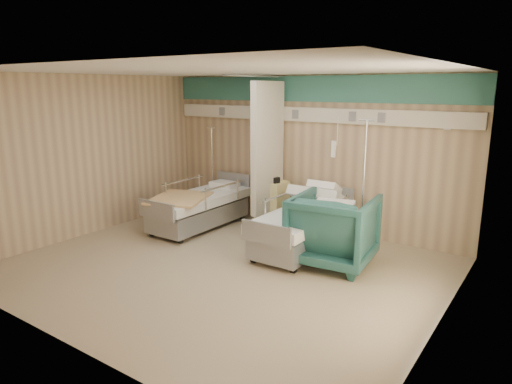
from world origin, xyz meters
TOP-DOWN VIEW (x-y plane):
  - ground at (0.00, 0.00)m, footprint 6.00×5.00m
  - room_walls at (-0.03, 0.25)m, footprint 6.04×5.04m
  - bed_right at (0.60, 1.30)m, footprint 1.00×2.16m
  - bed_left at (-1.60, 1.30)m, footprint 1.00×2.16m
  - bedside_cabinet at (-0.55, 2.20)m, footprint 0.50×0.48m
  - visitor_armchair at (1.25, 1.06)m, footprint 1.25×1.28m
  - waffle_blanket at (1.25, 1.05)m, footprint 0.67×0.63m
  - iv_stand_right at (1.31, 2.01)m, footprint 0.37×0.37m
  - iv_stand_left at (-2.08, 2.28)m, footprint 0.32×0.32m
  - call_remote at (0.48, 1.25)m, footprint 0.20×0.09m
  - tan_blanket at (-1.65, 0.84)m, footprint 1.25×1.38m
  - toiletry_bag at (-0.47, 2.14)m, footprint 0.23×0.19m
  - white_cup at (-0.74, 2.34)m, footprint 0.09×0.09m

SIDE VIEW (x-z plane):
  - ground at x=0.00m, z-range 0.00..0.00m
  - bed_right at x=0.60m, z-range 0.00..0.63m
  - bed_left at x=-1.60m, z-range 0.00..0.63m
  - iv_stand_left at x=-2.08m, z-range -0.53..1.26m
  - bedside_cabinet at x=-0.55m, z-range 0.00..0.85m
  - iv_stand_right at x=1.31m, z-range -0.62..1.48m
  - visitor_armchair at x=1.25m, z-range 0.00..1.06m
  - tan_blanket at x=-1.65m, z-range 0.63..0.67m
  - call_remote at x=0.48m, z-range 0.63..0.67m
  - toiletry_bag at x=-0.47m, z-range 0.85..0.96m
  - white_cup at x=-0.74m, z-range 0.85..0.98m
  - waffle_blanket at x=1.25m, z-range 1.06..1.13m
  - room_walls at x=-0.03m, z-range 0.45..3.27m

